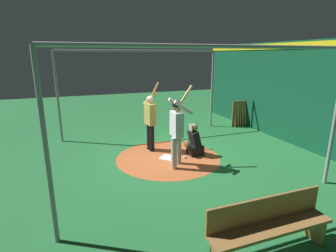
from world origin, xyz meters
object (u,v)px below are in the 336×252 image
Objects in this scene: home_plate at (168,157)px; visitor at (150,119)px; bench at (269,224)px; baseball_0 at (175,167)px; bat_rack at (242,114)px; baseball_1 at (185,157)px; catcher at (194,143)px; batter at (177,127)px.

visitor is at bearing -71.43° from home_plate.
baseball_0 is at bearing -86.56° from bench.
baseball_0 is (4.22, 3.06, -0.45)m from bat_rack.
bat_rack is 14.20× the size of baseball_1.
bat_rack is at bearing -169.35° from visitor.
bench is (0.69, 3.98, 0.08)m from catcher.
baseball_0 is (-0.18, 1.56, -0.94)m from visitor.
visitor is 27.89× the size of baseball_1.
home_plate is 0.44× the size of catcher.
catcher is 4.04m from bench.
bench is 3.86m from baseball_1.
batter is 28.65× the size of baseball_1.
batter is 3.47m from bench.
baseball_0 is at bearing 46.71° from baseball_1.
batter is 1.20m from catcher.
bat_rack is at bearing -144.02° from baseball_0.
catcher is 1.19m from baseball_0.
catcher is 0.48× the size of bench.
visitor is at bearing -38.23° from catcher.
catcher reaches higher than baseball_0.
catcher is (-0.80, 0.04, 0.36)m from home_plate.
bench reaches higher than home_plate.
bench reaches higher than baseball_0.
home_plate is 5.68× the size of baseball_1.
home_plate is at bearing -87.96° from batter.
batter reaches higher than baseball_1.
catcher is at bearing 177.22° from home_plate.
visitor is (1.07, -0.84, 0.61)m from catcher.
batter reaches higher than visitor.
catcher is 12.93× the size of baseball_0.
baseball_0 reaches higher than home_plate.
visitor is at bearing -78.30° from batter.
visitor is 1.83m from baseball_0.
catcher is 4.07m from bat_rack.
home_plate is at bearing 29.16° from bat_rack.
baseball_1 is (0.36, 0.16, -0.33)m from catcher.
baseball_1 is at bearing 23.66° from catcher.
batter reaches higher than baseball_0.
batter is 2.22× the size of catcher.
bat_rack reaches higher than baseball_1.
catcher is at bearing -156.34° from baseball_1.
batter is at bearing 36.01° from catcher.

